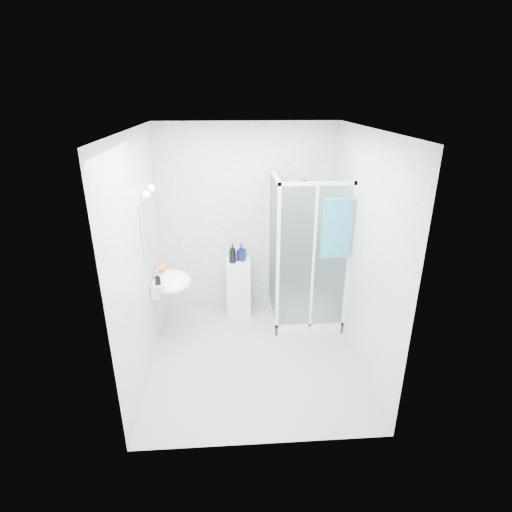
{
  "coord_description": "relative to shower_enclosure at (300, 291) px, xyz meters",
  "views": [
    {
      "loc": [
        -0.25,
        -3.97,
        2.93
      ],
      "look_at": [
        0.05,
        0.35,
        1.15
      ],
      "focal_mm": 28.0,
      "sensor_mm": 36.0,
      "label": 1
    }
  ],
  "objects": [
    {
      "name": "soap_dispenser_orange",
      "position": [
        -1.78,
        -0.14,
        0.5
      ],
      "size": [
        0.17,
        0.17,
        0.16
      ],
      "primitive_type": "imported",
      "rotation": [
        0.0,
        0.0,
        -0.42
      ],
      "color": "orange",
      "rests_on": "wall_basin"
    },
    {
      "name": "mirror",
      "position": [
        -1.85,
        -0.32,
        1.05
      ],
      "size": [
        0.02,
        0.6,
        0.7
      ],
      "primitive_type": "cube",
      "color": "white",
      "rests_on": "room"
    },
    {
      "name": "shampoo_bottle_b",
      "position": [
        -0.77,
        0.31,
        0.46
      ],
      "size": [
        0.14,
        0.14,
        0.23
      ],
      "primitive_type": "imported",
      "rotation": [
        0.0,
        0.0,
        -0.42
      ],
      "color": "#0B1245",
      "rests_on": "storage_cabinet"
    },
    {
      "name": "wall_basin",
      "position": [
        -1.66,
        -0.32,
        0.35
      ],
      "size": [
        0.46,
        0.56,
        0.35
      ],
      "color": "white",
      "rests_on": "ground"
    },
    {
      "name": "vanity_lights",
      "position": [
        -1.8,
        -0.32,
        1.47
      ],
      "size": [
        0.1,
        0.4,
        0.08
      ],
      "color": "silver",
      "rests_on": "room"
    },
    {
      "name": "shower_enclosure",
      "position": [
        0.0,
        0.0,
        0.0
      ],
      "size": [
        0.9,
        0.95,
        2.0
      ],
      "color": "white",
      "rests_on": "ground"
    },
    {
      "name": "storage_cabinet",
      "position": [
        -0.82,
        0.28,
        -0.05
      ],
      "size": [
        0.34,
        0.36,
        0.8
      ],
      "rotation": [
        0.0,
        0.0,
        -0.02
      ],
      "color": "white",
      "rests_on": "ground"
    },
    {
      "name": "hand_towel",
      "position": [
        0.32,
        -0.4,
        1.04
      ],
      "size": [
        0.34,
        0.05,
        0.73
      ],
      "color": "teal",
      "rests_on": "shower_enclosure"
    },
    {
      "name": "wall_hooks",
      "position": [
        -0.92,
        0.49,
        1.17
      ],
      "size": [
        0.23,
        0.06,
        0.03
      ],
      "color": "silver",
      "rests_on": "room"
    },
    {
      "name": "room",
      "position": [
        -0.67,
        -0.77,
        0.85
      ],
      "size": [
        2.4,
        2.6,
        2.6
      ],
      "color": "white",
      "rests_on": "ground"
    },
    {
      "name": "shampoo_bottle_a",
      "position": [
        -0.89,
        0.23,
        0.48
      ],
      "size": [
        0.13,
        0.13,
        0.27
      ],
      "primitive_type": "imported",
      "rotation": [
        0.0,
        0.0,
        0.3
      ],
      "color": "black",
      "rests_on": "storage_cabinet"
    },
    {
      "name": "soap_dispenser_black",
      "position": [
        -1.77,
        -0.5,
        0.48
      ],
      "size": [
        0.08,
        0.08,
        0.14
      ],
      "primitive_type": "imported",
      "rotation": [
        0.0,
        0.0,
        0.34
      ],
      "color": "black",
      "rests_on": "wall_basin"
    }
  ]
}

